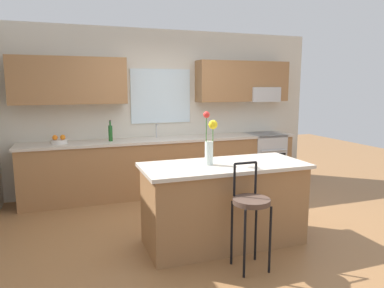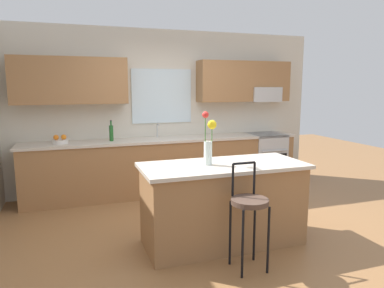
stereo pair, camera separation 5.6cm
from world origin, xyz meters
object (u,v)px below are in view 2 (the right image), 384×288
Objects in this scene: kitchen_island at (223,204)px; fruit_bowl_oranges at (60,141)px; oven_range at (265,159)px; flower_vase at (209,141)px; bar_stool_near at (249,206)px; bottle_olive_oil at (111,133)px.

kitchen_island is 7.62× the size of fruit_bowl_oranges.
flower_vase is (-1.92, -2.05, 0.72)m from oven_range.
kitchen_island is 0.64m from bar_stool_near.
flower_vase is 1.79× the size of bottle_olive_oil.
bar_stool_near is (-0.00, -0.62, 0.17)m from kitchen_island.
flower_vase is 2.61m from fruit_bowl_oranges.
bar_stool_near is 1.78× the size of flower_vase.
oven_range is at bearing 49.70° from kitchen_island.
oven_range is 0.50× the size of kitchen_island.
oven_range is at bearing 56.85° from bar_stool_near.
bottle_olive_oil reaches higher than kitchen_island.
flower_vase is (-0.17, 0.01, 0.72)m from kitchen_island.
oven_range is 2.90m from flower_vase.
flower_vase is (-0.17, 0.63, 0.55)m from bar_stool_near.
bar_stool_near is at bearing -57.22° from fruit_bowl_oranges.
fruit_bowl_oranges reaches higher than kitchen_island.
flower_vase is 2.23m from bottle_olive_oil.
flower_vase reaches higher than kitchen_island.
bottle_olive_oil is (-0.99, 2.09, 0.59)m from kitchen_island.
oven_range is 2.80m from bottle_olive_oil.
oven_range is at bearing -0.52° from bottle_olive_oil.
fruit_bowl_oranges is at bearing 127.14° from flower_vase.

